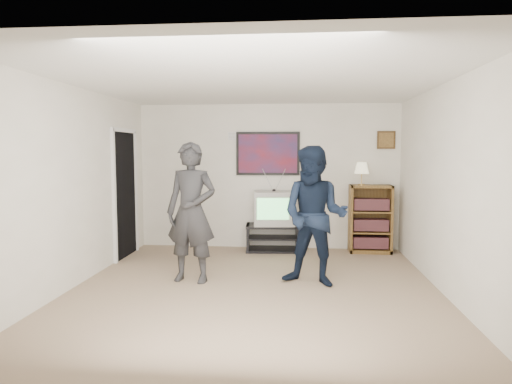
% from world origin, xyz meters
% --- Properties ---
extents(room_shell, '(4.51, 5.00, 2.51)m').
position_xyz_m(room_shell, '(0.00, 0.35, 1.25)').
color(room_shell, '#7D664F').
rests_on(room_shell, ground).
extents(media_stand, '(0.94, 0.57, 0.45)m').
position_xyz_m(media_stand, '(0.10, 2.23, 0.23)').
color(media_stand, black).
rests_on(media_stand, room_shell).
extents(crt_television, '(0.72, 0.63, 0.57)m').
position_xyz_m(crt_television, '(0.12, 2.23, 0.73)').
color(crt_television, '#999994').
rests_on(crt_television, media_stand).
extents(bookshelf, '(0.69, 0.39, 1.13)m').
position_xyz_m(bookshelf, '(1.73, 2.28, 0.57)').
color(bookshelf, '#533818').
rests_on(bookshelf, room_shell).
extents(table_lamp, '(0.24, 0.24, 0.38)m').
position_xyz_m(table_lamp, '(1.57, 2.23, 1.32)').
color(table_lamp, beige).
rests_on(table_lamp, bookshelf).
extents(person_tall, '(0.72, 0.53, 1.81)m').
position_xyz_m(person_tall, '(-0.85, 0.32, 0.91)').
color(person_tall, '#262629').
rests_on(person_tall, room_shell).
extents(person_short, '(1.02, 0.90, 1.76)m').
position_xyz_m(person_short, '(0.73, 0.29, 0.88)').
color(person_short, black).
rests_on(person_short, room_shell).
extents(controller_left, '(0.06, 0.12, 0.03)m').
position_xyz_m(controller_left, '(-0.83, 0.57, 1.26)').
color(controller_left, white).
rests_on(controller_left, person_tall).
extents(controller_right, '(0.07, 0.13, 0.04)m').
position_xyz_m(controller_right, '(0.68, 0.48, 1.13)').
color(controller_right, white).
rests_on(controller_right, person_short).
extents(poster, '(1.10, 0.03, 0.75)m').
position_xyz_m(poster, '(0.00, 2.48, 1.65)').
color(poster, black).
rests_on(poster, room_shell).
extents(air_vent, '(0.28, 0.02, 0.14)m').
position_xyz_m(air_vent, '(-0.55, 2.48, 1.95)').
color(air_vent, white).
rests_on(air_vent, room_shell).
extents(small_picture, '(0.30, 0.03, 0.30)m').
position_xyz_m(small_picture, '(2.00, 2.48, 1.88)').
color(small_picture, '#483217').
rests_on(small_picture, room_shell).
extents(doorway, '(0.03, 0.85, 2.00)m').
position_xyz_m(doorway, '(-2.23, 1.60, 1.00)').
color(doorway, black).
rests_on(doorway, room_shell).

